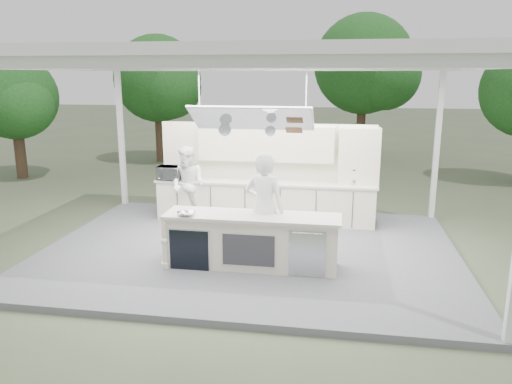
% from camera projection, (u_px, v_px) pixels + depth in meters
% --- Properties ---
extents(ground, '(90.00, 90.00, 0.00)m').
position_uv_depth(ground, '(250.00, 254.00, 9.86)').
color(ground, '#4C553A').
rests_on(ground, ground).
extents(stage_deck, '(8.00, 6.00, 0.12)m').
position_uv_depth(stage_deck, '(250.00, 251.00, 9.85)').
color(stage_deck, '#58595D').
rests_on(stage_deck, ground).
extents(tent, '(8.20, 6.20, 3.86)m').
position_uv_depth(tent, '(250.00, 60.00, 8.99)').
color(tent, white).
rests_on(tent, ground).
extents(demo_island, '(3.10, 0.79, 0.95)m').
position_uv_depth(demo_island, '(251.00, 241.00, 8.82)').
color(demo_island, beige).
rests_on(demo_island, stage_deck).
extents(back_counter, '(5.08, 0.72, 0.95)m').
position_uv_depth(back_counter, '(265.00, 201.00, 11.55)').
color(back_counter, beige).
rests_on(back_counter, stage_deck).
extents(back_wall_unit, '(5.05, 0.48, 2.25)m').
position_uv_depth(back_wall_unit, '(285.00, 159.00, 11.45)').
color(back_wall_unit, beige).
rests_on(back_wall_unit, stage_deck).
extents(tree_cluster, '(19.55, 9.40, 5.85)m').
position_uv_depth(tree_cluster, '(292.00, 79.00, 18.50)').
color(tree_cluster, '#433121').
rests_on(tree_cluster, ground).
extents(head_chef, '(0.81, 0.60, 2.03)m').
position_uv_depth(head_chef, '(264.00, 209.00, 8.87)').
color(head_chef, white).
rests_on(head_chef, stage_deck).
extents(sous_chef, '(1.03, 0.92, 1.76)m').
position_uv_depth(sous_chef, '(188.00, 185.00, 11.40)').
color(sous_chef, white).
rests_on(sous_chef, stage_deck).
extents(toaster_oven, '(0.57, 0.39, 0.32)m').
position_uv_depth(toaster_oven, '(170.00, 173.00, 11.58)').
color(toaster_oven, '#B7B9BE').
rests_on(toaster_oven, back_counter).
extents(bowl_large, '(0.30, 0.30, 0.07)m').
position_uv_depth(bowl_large, '(187.00, 214.00, 8.65)').
color(bowl_large, silver).
rests_on(bowl_large, demo_island).
extents(bowl_small, '(0.26, 0.26, 0.07)m').
position_uv_depth(bowl_small, '(183.00, 214.00, 8.66)').
color(bowl_small, '#B0B3B7').
rests_on(bowl_small, demo_island).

